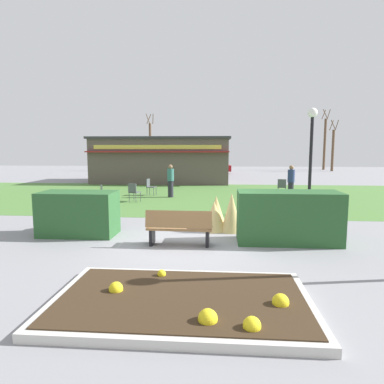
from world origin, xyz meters
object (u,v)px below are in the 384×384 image
trash_bin (75,215)px  tree_center_bg (150,146)px  lamppost_mid (311,148)px  person_standing (171,181)px  person_strolling (291,182)px  park_bench (179,228)px  cafe_chair_center (99,193)px  parked_car_west_slot (162,167)px  tree_left_bg (325,143)px  cafe_chair_west (282,186)px  tree_right_bg (333,149)px  cafe_chair_east (134,191)px  parked_car_center_slot (209,167)px  food_kiosk (163,160)px  cafe_chair_north (150,186)px

trash_bin → tree_center_bg: tree_center_bg is taller
lamppost_mid → person_standing: bearing=145.9°
person_strolling → park_bench: bearing=-63.5°
park_bench → cafe_chair_center: bearing=124.9°
parked_car_west_slot → tree_left_bg: (18.18, 7.49, 2.50)m
person_strolling → cafe_chair_west: bearing=153.5°
person_strolling → tree_right_bg: 24.01m
trash_bin → person_strolling: person_strolling is taller
cafe_chair_east → person_strolling: person_strolling is taller
parked_car_center_slot → tree_center_bg: (-6.84, 4.55, 2.19)m
trash_bin → lamppost_mid: bearing=22.3°
food_kiosk → parked_car_center_slot: (3.24, 8.72, -1.03)m
lamppost_mid → food_kiosk: (-7.76, 12.38, -0.87)m
cafe_chair_west → parked_car_center_slot: bearing=105.4°
person_standing → food_kiosk: bearing=-90.8°
cafe_chair_east → cafe_chair_center: bearing=-142.5°
food_kiosk → cafe_chair_center: size_ratio=11.35×
food_kiosk → person_standing: size_ratio=5.98×
lamppost_mid → cafe_chair_north: bearing=146.8°
cafe_chair_center → parked_car_center_slot: bearing=77.7°
lamppost_mid → person_strolling: 4.22m
cafe_chair_east → tree_left_bg: (16.36, 26.27, 2.62)m
food_kiosk → cafe_chair_north: (0.56, -7.67, -1.15)m
cafe_chair_center → tree_right_bg: size_ratio=0.16×
parked_car_center_slot → tree_center_bg: size_ratio=0.68×
cafe_chair_north → tree_center_bg: 21.48m
cafe_chair_center → person_strolling: person_strolling is taller
lamppost_mid → tree_right_bg: 27.61m
parked_car_center_slot → tree_center_bg: tree_center_bg is taller
trash_bin → tree_right_bg: bearing=59.9°
cafe_chair_north → person_strolling: 7.34m
cafe_chair_east → parked_car_west_slot: 18.86m
person_strolling → person_standing: size_ratio=1.00×
park_bench → tree_right_bg: tree_right_bg is taller
food_kiosk → parked_car_west_slot: size_ratio=2.35×
park_bench → food_kiosk: bearing=100.7°
tree_right_bg → tree_center_bg: tree_center_bg is taller
cafe_chair_west → parked_car_center_slot: size_ratio=0.20×
food_kiosk → parked_car_west_slot: bearing=100.1°
lamppost_mid → person_standing: lamppost_mid is taller
tree_left_bg → park_bench: bearing=-111.8°
cafe_chair_center → person_strolling: size_ratio=0.53×
cafe_chair_north → parked_car_center_slot: 16.61m
cafe_chair_center → person_standing: 3.95m
cafe_chair_east → tree_center_bg: size_ratio=0.14×
park_bench → tree_left_bg: 36.12m
trash_bin → parked_car_center_slot: (3.45, 24.37, 0.20)m
park_bench → cafe_chair_north: (-2.70, 9.57, 0.05)m
person_standing → cafe_chair_east: bearing=35.9°
park_bench → cafe_chair_east: size_ratio=1.92×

